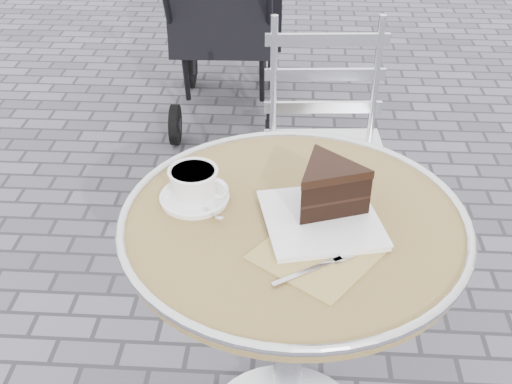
# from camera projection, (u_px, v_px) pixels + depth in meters

# --- Properties ---
(cafe_table) EXTENTS (0.72, 0.72, 0.74)m
(cafe_table) POSITION_uv_depth(u_px,v_px,m) (292.00, 279.00, 1.40)
(cafe_table) COLOR silver
(cafe_table) RESTS_ON ground
(cappuccino_set) EXTENTS (0.15, 0.16, 0.07)m
(cappuccino_set) POSITION_uv_depth(u_px,v_px,m) (195.00, 187.00, 1.34)
(cappuccino_set) COLOR white
(cappuccino_set) RESTS_ON cafe_table
(cake_plate_set) EXTENTS (0.28, 0.37, 0.12)m
(cake_plate_set) POSITION_uv_depth(u_px,v_px,m) (327.00, 195.00, 1.28)
(cake_plate_set) COLOR #A38859
(cake_plate_set) RESTS_ON cafe_table
(bistro_chair) EXTENTS (0.41, 0.41, 0.86)m
(bistro_chair) POSITION_uv_depth(u_px,v_px,m) (325.00, 123.00, 2.06)
(bistro_chair) COLOR silver
(bistro_chair) RESTS_ON ground
(baby_stroller) EXTENTS (0.52, 1.06, 1.09)m
(baby_stroller) POSITION_uv_depth(u_px,v_px,m) (227.00, 14.00, 3.05)
(baby_stroller) COLOR black
(baby_stroller) RESTS_ON ground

